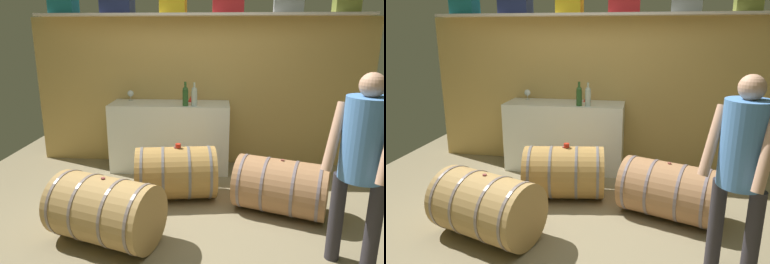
% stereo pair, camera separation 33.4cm
% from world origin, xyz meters
% --- Properties ---
extents(ground_plane, '(5.80, 7.32, 0.02)m').
position_xyz_m(ground_plane, '(0.00, 0.52, -0.01)').
color(ground_plane, '#877A5B').
extents(back_wall_panel, '(4.60, 0.10, 2.01)m').
position_xyz_m(back_wall_panel, '(0.00, 2.06, 1.00)').
color(back_wall_panel, tan).
rests_on(back_wall_panel, ground).
extents(high_shelf_board, '(4.24, 0.40, 0.03)m').
position_xyz_m(high_shelf_board, '(0.00, 1.91, 2.02)').
color(high_shelf_board, silver).
rests_on(high_shelf_board, back_wall_panel).
extents(toolcase_navy, '(0.41, 0.29, 0.20)m').
position_xyz_m(toolcase_navy, '(-1.08, 1.91, 2.14)').
color(toolcase_navy, navy).
rests_on(toolcase_navy, high_shelf_board).
extents(toolcase_red, '(0.39, 0.25, 0.30)m').
position_xyz_m(toolcase_red, '(0.34, 1.91, 2.19)').
color(toolcase_red, red).
rests_on(toolcase_red, high_shelf_board).
extents(toolcase_grey, '(0.37, 0.23, 0.28)m').
position_xyz_m(toolcase_grey, '(1.09, 1.91, 2.18)').
color(toolcase_grey, gray).
rests_on(toolcase_grey, high_shelf_board).
extents(toolcase_olive, '(0.31, 0.28, 0.28)m').
position_xyz_m(toolcase_olive, '(1.79, 1.91, 2.18)').
color(toolcase_olive, olive).
rests_on(toolcase_olive, high_shelf_board).
extents(work_cabinet, '(1.56, 0.54, 0.91)m').
position_xyz_m(work_cabinet, '(-0.39, 1.73, 0.45)').
color(work_cabinet, white).
rests_on(work_cabinet, ground).
extents(wine_bottle_green, '(0.07, 0.07, 0.30)m').
position_xyz_m(wine_bottle_green, '(-0.17, 1.57, 1.04)').
color(wine_bottle_green, '#2B5427').
rests_on(wine_bottle_green, work_cabinet).
extents(wine_bottle_clear, '(0.07, 0.07, 0.30)m').
position_xyz_m(wine_bottle_clear, '(-0.06, 1.57, 1.04)').
color(wine_bottle_clear, '#B5C5BC').
rests_on(wine_bottle_clear, work_cabinet).
extents(wine_glass, '(0.09, 0.09, 0.14)m').
position_xyz_m(wine_glass, '(-0.95, 1.89, 1.00)').
color(wine_glass, white).
rests_on(wine_glass, work_cabinet).
extents(red_funnel, '(0.11, 0.11, 0.10)m').
position_xyz_m(red_funnel, '(-0.11, 1.86, 0.96)').
color(red_funnel, red).
rests_on(red_funnel, work_cabinet).
extents(wine_barrel_near, '(0.95, 0.70, 0.60)m').
position_xyz_m(wine_barrel_near, '(-0.21, 0.83, 0.30)').
color(wine_barrel_near, '#B08343').
rests_on(wine_barrel_near, ground).
extents(wine_barrel_far, '(1.04, 0.83, 0.58)m').
position_xyz_m(wine_barrel_far, '(0.90, 0.57, 0.29)').
color(wine_barrel_far, '#A9764D').
rests_on(wine_barrel_far, ground).
extents(wine_barrel_flank, '(1.07, 0.86, 0.61)m').
position_xyz_m(wine_barrel_flank, '(-0.72, -0.08, 0.30)').
color(wine_barrel_flank, tan).
rests_on(wine_barrel_flank, ground).
extents(tasting_cup, '(0.06, 0.06, 0.04)m').
position_xyz_m(tasting_cup, '(-0.18, 0.83, 0.61)').
color(tasting_cup, red).
rests_on(tasting_cup, wine_barrel_near).
extents(winemaker_pouring, '(0.50, 0.47, 1.54)m').
position_xyz_m(winemaker_pouring, '(1.31, -0.29, 0.94)').
color(winemaker_pouring, '#2F2C32').
rests_on(winemaker_pouring, ground).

